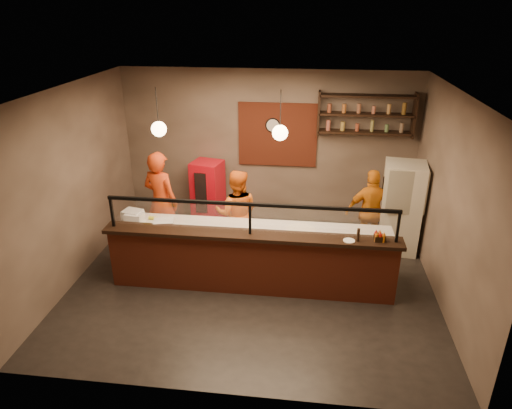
# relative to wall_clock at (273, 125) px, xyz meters

# --- Properties ---
(floor) EXTENTS (6.00, 6.00, 0.00)m
(floor) POSITION_rel_wall_clock_xyz_m (-0.10, -2.46, -2.10)
(floor) COLOR black
(floor) RESTS_ON ground
(ceiling) EXTENTS (6.00, 6.00, 0.00)m
(ceiling) POSITION_rel_wall_clock_xyz_m (-0.10, -2.46, 1.10)
(ceiling) COLOR #37302A
(ceiling) RESTS_ON wall_back
(wall_back) EXTENTS (6.00, 0.00, 6.00)m
(wall_back) POSITION_rel_wall_clock_xyz_m (-0.10, 0.04, -0.50)
(wall_back) COLOR #7B685A
(wall_back) RESTS_ON floor
(wall_left) EXTENTS (0.00, 5.00, 5.00)m
(wall_left) POSITION_rel_wall_clock_xyz_m (-3.10, -2.46, -0.50)
(wall_left) COLOR #7B685A
(wall_left) RESTS_ON floor
(wall_right) EXTENTS (0.00, 5.00, 5.00)m
(wall_right) POSITION_rel_wall_clock_xyz_m (2.90, -2.46, -0.50)
(wall_right) COLOR #7B685A
(wall_right) RESTS_ON floor
(wall_front) EXTENTS (6.00, 0.00, 6.00)m
(wall_front) POSITION_rel_wall_clock_xyz_m (-0.10, -4.96, -0.50)
(wall_front) COLOR #7B685A
(wall_front) RESTS_ON floor
(brick_patch) EXTENTS (1.60, 0.04, 1.30)m
(brick_patch) POSITION_rel_wall_clock_xyz_m (0.10, 0.01, -0.20)
(brick_patch) COLOR maroon
(brick_patch) RESTS_ON wall_back
(service_counter) EXTENTS (4.60, 0.25, 1.00)m
(service_counter) POSITION_rel_wall_clock_xyz_m (-0.10, -2.76, -1.60)
(service_counter) COLOR maroon
(service_counter) RESTS_ON floor
(counter_ledge) EXTENTS (4.70, 0.37, 0.06)m
(counter_ledge) POSITION_rel_wall_clock_xyz_m (-0.10, -2.76, -1.07)
(counter_ledge) COLOR black
(counter_ledge) RESTS_ON service_counter
(worktop_cabinet) EXTENTS (4.60, 0.75, 0.85)m
(worktop_cabinet) POSITION_rel_wall_clock_xyz_m (-0.10, -2.26, -1.68)
(worktop_cabinet) COLOR gray
(worktop_cabinet) RESTS_ON floor
(worktop) EXTENTS (4.60, 0.75, 0.05)m
(worktop) POSITION_rel_wall_clock_xyz_m (-0.10, -2.26, -1.23)
(worktop) COLOR silver
(worktop) RESTS_ON worktop_cabinet
(sneeze_guard) EXTENTS (4.50, 0.05, 0.52)m
(sneeze_guard) POSITION_rel_wall_clock_xyz_m (-0.10, -2.76, -0.73)
(sneeze_guard) COLOR white
(sneeze_guard) RESTS_ON counter_ledge
(wall_shelving) EXTENTS (1.84, 0.28, 0.85)m
(wall_shelving) POSITION_rel_wall_clock_xyz_m (1.80, -0.14, 0.30)
(wall_shelving) COLOR black
(wall_shelving) RESTS_ON wall_back
(wall_clock) EXTENTS (0.30, 0.04, 0.30)m
(wall_clock) POSITION_rel_wall_clock_xyz_m (0.00, 0.00, 0.00)
(wall_clock) COLOR black
(wall_clock) RESTS_ON wall_back
(pendant_left) EXTENTS (0.24, 0.24, 0.77)m
(pendant_left) POSITION_rel_wall_clock_xyz_m (-1.60, -2.26, 0.45)
(pendant_left) COLOR black
(pendant_left) RESTS_ON ceiling
(pendant_right) EXTENTS (0.24, 0.24, 0.77)m
(pendant_right) POSITION_rel_wall_clock_xyz_m (0.30, -2.26, 0.45)
(pendant_right) COLOR black
(pendant_right) RESTS_ON ceiling
(cook_left) EXTENTS (0.82, 0.68, 1.94)m
(cook_left) POSITION_rel_wall_clock_xyz_m (-1.94, -1.51, -1.13)
(cook_left) COLOR red
(cook_left) RESTS_ON floor
(cook_mid) EXTENTS (0.84, 0.67, 1.66)m
(cook_mid) POSITION_rel_wall_clock_xyz_m (-0.51, -1.56, -1.27)
(cook_mid) COLOR #DA5E14
(cook_mid) RESTS_ON floor
(cook_right) EXTENTS (0.99, 0.50, 1.62)m
(cook_right) POSITION_rel_wall_clock_xyz_m (1.95, -1.14, -1.29)
(cook_right) COLOR orange
(cook_right) RESTS_ON floor
(fridge) EXTENTS (0.80, 0.76, 1.73)m
(fridge) POSITION_rel_wall_clock_xyz_m (2.50, -1.02, -1.24)
(fridge) COLOR beige
(fridge) RESTS_ON floor
(red_cooler) EXTENTS (0.69, 0.66, 1.37)m
(red_cooler) POSITION_rel_wall_clock_xyz_m (-1.33, -0.31, -1.41)
(red_cooler) COLOR red
(red_cooler) RESTS_ON floor
(pizza_dough) EXTENTS (0.57, 0.57, 0.01)m
(pizza_dough) POSITION_rel_wall_clock_xyz_m (0.67, -2.23, -1.19)
(pizza_dough) COLOR beige
(pizza_dough) RESTS_ON worktop
(prep_tub_a) EXTENTS (0.31, 0.26, 0.15)m
(prep_tub_a) POSITION_rel_wall_clock_xyz_m (-2.18, -2.23, -1.13)
(prep_tub_a) COLOR white
(prep_tub_a) RESTS_ON worktop
(prep_tub_b) EXTENTS (0.37, 0.32, 0.16)m
(prep_tub_b) POSITION_rel_wall_clock_xyz_m (-2.25, -2.14, -1.12)
(prep_tub_b) COLOR white
(prep_tub_b) RESTS_ON worktop
(prep_tub_c) EXTENTS (0.38, 0.33, 0.16)m
(prep_tub_c) POSITION_rel_wall_clock_xyz_m (-1.59, -2.46, -1.12)
(prep_tub_c) COLOR white
(prep_tub_c) RESTS_ON worktop
(rolling_pin) EXTENTS (0.37, 0.12, 0.06)m
(rolling_pin) POSITION_rel_wall_clock_xyz_m (-1.79, -2.16, -1.17)
(rolling_pin) COLOR yellow
(rolling_pin) RESTS_ON worktop
(condiment_caddy) EXTENTS (0.18, 0.14, 0.09)m
(condiment_caddy) POSITION_rel_wall_clock_xyz_m (1.87, -2.75, -1.00)
(condiment_caddy) COLOR black
(condiment_caddy) RESTS_ON counter_ledge
(pepper_mill) EXTENTS (0.05, 0.05, 0.21)m
(pepper_mill) POSITION_rel_wall_clock_xyz_m (1.55, -2.80, -0.94)
(pepper_mill) COLOR black
(pepper_mill) RESTS_ON counter_ledge
(small_plate) EXTENTS (0.20, 0.20, 0.01)m
(small_plate) POSITION_rel_wall_clock_xyz_m (1.42, -2.82, -1.03)
(small_plate) COLOR silver
(small_plate) RESTS_ON counter_ledge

